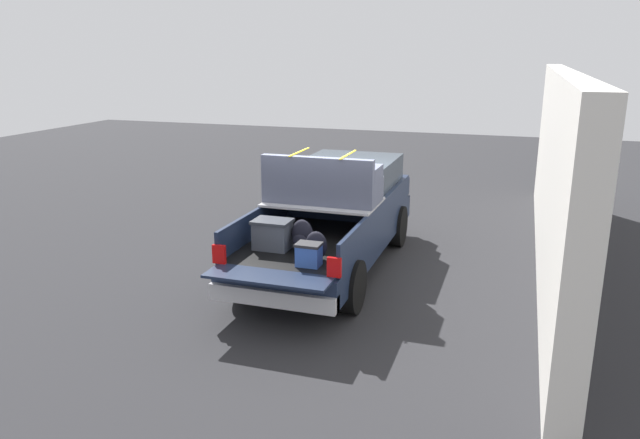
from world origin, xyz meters
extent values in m
plane|color=#262628|center=(0.00, 0.00, 0.00)|extent=(40.00, 40.00, 0.00)
cube|color=#162138|center=(0.00, 0.00, 0.62)|extent=(5.50, 1.92, 0.45)
cube|color=black|center=(-1.20, 0.00, 0.87)|extent=(2.80, 1.80, 0.04)
cube|color=#162138|center=(-1.20, 0.93, 1.10)|extent=(2.80, 0.06, 0.50)
cube|color=#162138|center=(-1.20, -0.93, 1.10)|extent=(2.80, 0.06, 0.50)
cube|color=#162138|center=(0.17, 0.00, 1.10)|extent=(0.06, 1.80, 0.50)
cube|color=#162138|center=(-2.88, 0.00, 0.87)|extent=(0.55, 1.80, 0.04)
cube|color=#B2B2B7|center=(-0.43, 0.00, 1.37)|extent=(1.25, 1.92, 0.04)
cube|color=#162138|center=(1.35, 0.00, 1.10)|extent=(2.30, 1.92, 0.50)
cube|color=#2D3842|center=(1.25, 0.00, 1.60)|extent=(1.94, 1.76, 0.50)
cube|color=#162138|center=(2.70, 0.00, 1.04)|extent=(0.40, 1.82, 0.38)
cube|color=#B2B2B7|center=(-2.72, 0.00, 0.52)|extent=(0.24, 1.92, 0.24)
cube|color=red|center=(-2.62, 0.88, 1.03)|extent=(0.06, 0.20, 0.28)
cube|color=red|center=(-2.62, -0.88, 1.03)|extent=(0.06, 0.20, 0.28)
cylinder|color=black|center=(1.75, 0.88, 0.42)|extent=(0.84, 0.30, 0.84)
cylinder|color=black|center=(1.75, -0.88, 0.42)|extent=(0.84, 0.30, 0.84)
cylinder|color=black|center=(-1.75, 0.88, 0.42)|extent=(0.84, 0.30, 0.84)
cylinder|color=black|center=(-1.75, -0.88, 0.42)|extent=(0.84, 0.30, 0.84)
cube|color=#474C56|center=(-1.74, 0.40, 1.10)|extent=(0.40, 0.55, 0.42)
cube|color=#31353C|center=(-1.74, 0.40, 1.33)|extent=(0.44, 0.59, 0.05)
ellipsoid|color=black|center=(-1.64, -0.06, 1.13)|extent=(0.20, 0.35, 0.49)
ellipsoid|color=black|center=(-1.75, -0.06, 1.06)|extent=(0.09, 0.25, 0.21)
ellipsoid|color=black|center=(-1.99, -0.40, 1.10)|extent=(0.20, 0.33, 0.43)
ellipsoid|color=black|center=(-2.10, -0.40, 1.04)|extent=(0.09, 0.23, 0.19)
cube|color=#3359B2|center=(-2.30, -0.40, 1.04)|extent=(0.26, 0.34, 0.30)
cube|color=#262628|center=(-2.30, -0.40, 1.21)|extent=(0.28, 0.36, 0.04)
cube|color=#4C5166|center=(-0.43, 0.00, 1.60)|extent=(0.86, 1.93, 0.42)
cube|color=#4C5166|center=(-0.78, 0.00, 2.01)|extent=(0.16, 1.93, 0.40)
cube|color=#4C5166|center=(-0.38, 0.87, 1.92)|extent=(0.62, 0.20, 0.22)
cube|color=#4C5166|center=(-0.38, -0.87, 1.92)|extent=(0.62, 0.20, 0.22)
cube|color=yellow|center=(-0.43, 0.44, 2.22)|extent=(0.96, 0.03, 0.02)
cube|color=yellow|center=(-0.43, -0.44, 2.22)|extent=(0.96, 0.03, 0.02)
cube|color=silver|center=(1.55, -3.81, 1.78)|extent=(11.89, 0.36, 3.56)
camera|label=1|loc=(-10.11, -3.17, 3.89)|focal=34.04mm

